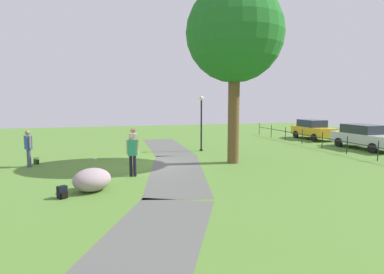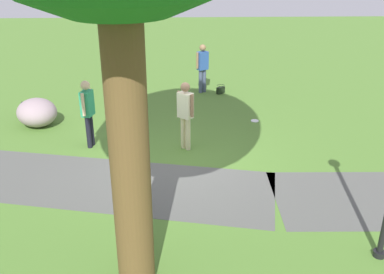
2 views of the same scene
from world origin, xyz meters
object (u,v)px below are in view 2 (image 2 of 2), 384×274
woman_with_handbag (203,65)px  handbag_on_grass (221,90)px  man_near_boulder (88,109)px  lawn_boulder (37,112)px  backpack_by_boulder (26,109)px  passerby_on_path (186,111)px  frisbee_on_grass (255,121)px

woman_with_handbag → handbag_on_grass: 1.10m
woman_with_handbag → man_near_boulder: 5.55m
lawn_boulder → backpack_by_boulder: (0.61, -0.89, -0.21)m
passerby_on_path → backpack_by_boulder: bearing=-28.5°
man_near_boulder → passerby_on_path: size_ratio=1.00×
lawn_boulder → man_near_boulder: size_ratio=0.96×
passerby_on_path → lawn_boulder: bearing=-22.5°
backpack_by_boulder → handbag_on_grass: bearing=-162.9°
woman_with_handbag → backpack_by_boulder: size_ratio=4.33×
lawn_boulder → backpack_by_boulder: size_ratio=4.28×
lawn_boulder → man_near_boulder: 2.47m
handbag_on_grass → frisbee_on_grass: size_ratio=1.63×
lawn_boulder → man_near_boulder: man_near_boulder is taller
passerby_on_path → frisbee_on_grass: (-2.13, -1.87, -1.03)m
lawn_boulder → frisbee_on_grass: bearing=-179.2°
passerby_on_path → backpack_by_boulder: passerby_on_path is taller
lawn_boulder → handbag_on_grass: size_ratio=4.47×
frisbee_on_grass → passerby_on_path: bearing=41.3°
woman_with_handbag → frisbee_on_grass: 3.39m
man_near_boulder → frisbee_on_grass: man_near_boulder is taller
passerby_on_path → frisbee_on_grass: 3.01m
man_near_boulder → backpack_by_boulder: size_ratio=4.45×
handbag_on_grass → backpack_by_boulder: backpack_by_boulder is taller
backpack_by_boulder → frisbee_on_grass: size_ratio=1.71×
woman_with_handbag → passerby_on_path: passerby_on_path is taller
handbag_on_grass → frisbee_on_grass: 2.84m
lawn_boulder → man_near_boulder: bearing=139.6°
handbag_on_grass → lawn_boulder: bearing=26.5°
lawn_boulder → handbag_on_grass: lawn_boulder is taller
passerby_on_path → frisbee_on_grass: passerby_on_path is taller
handbag_on_grass → frisbee_on_grass: bearing=105.8°
man_near_boulder → handbag_on_grass: bearing=-131.3°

